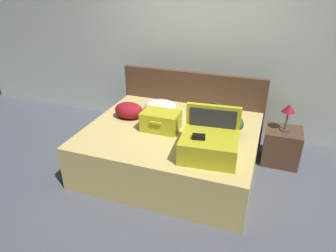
# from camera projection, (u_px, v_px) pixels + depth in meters

# --- Properties ---
(ground_plane) EXTENTS (12.00, 12.00, 0.00)m
(ground_plane) POSITION_uv_depth(u_px,v_px,m) (160.00, 185.00, 3.47)
(ground_plane) COLOR #4C515B
(back_wall) EXTENTS (8.00, 0.10, 2.60)m
(back_wall) POSITION_uv_depth(u_px,v_px,m) (201.00, 43.00, 4.27)
(back_wall) COLOR #B7C1B2
(back_wall) RESTS_ON ground
(bed) EXTENTS (1.99, 1.66, 0.53)m
(bed) POSITION_uv_depth(u_px,v_px,m) (171.00, 148.00, 3.69)
(bed) COLOR tan
(bed) RESTS_ON ground
(headboard) EXTENTS (2.03, 0.08, 0.98)m
(headboard) POSITION_uv_depth(u_px,v_px,m) (191.00, 105.00, 4.32)
(headboard) COLOR #4C3323
(headboard) RESTS_ON ground
(hard_case_large) EXTENTS (0.60, 0.56, 0.46)m
(hard_case_large) POSITION_uv_depth(u_px,v_px,m) (209.00, 143.00, 2.99)
(hard_case_large) COLOR gold
(hard_case_large) RESTS_ON bed
(hard_case_medium) EXTENTS (0.43, 0.31, 0.22)m
(hard_case_medium) POSITION_uv_depth(u_px,v_px,m) (161.00, 121.00, 3.51)
(hard_case_medium) COLOR gold
(hard_case_medium) RESTS_ON bed
(duffel_bag) EXTENTS (0.58, 0.37, 0.34)m
(duffel_bag) POSITION_uv_depth(u_px,v_px,m) (221.00, 119.00, 3.46)
(duffel_bag) COLOR #2D4C2D
(duffel_bag) RESTS_ON bed
(pillow_near_headboard) EXTENTS (0.47, 0.38, 0.15)m
(pillow_near_headboard) POSITION_uv_depth(u_px,v_px,m) (160.00, 106.00, 4.01)
(pillow_near_headboard) COLOR white
(pillow_near_headboard) RESTS_ON bed
(pillow_center_head) EXTENTS (0.38, 0.27, 0.21)m
(pillow_center_head) POSITION_uv_depth(u_px,v_px,m) (129.00, 110.00, 3.80)
(pillow_center_head) COLOR maroon
(pillow_center_head) RESTS_ON bed
(nightstand) EXTENTS (0.44, 0.40, 0.46)m
(nightstand) POSITION_uv_depth(u_px,v_px,m) (281.00, 146.00, 3.81)
(nightstand) COLOR #4C3323
(nightstand) RESTS_ON ground
(table_lamp) EXTENTS (0.15, 0.15, 0.35)m
(table_lamp) POSITION_uv_depth(u_px,v_px,m) (289.00, 110.00, 3.59)
(table_lamp) COLOR #3F3833
(table_lamp) RESTS_ON nightstand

